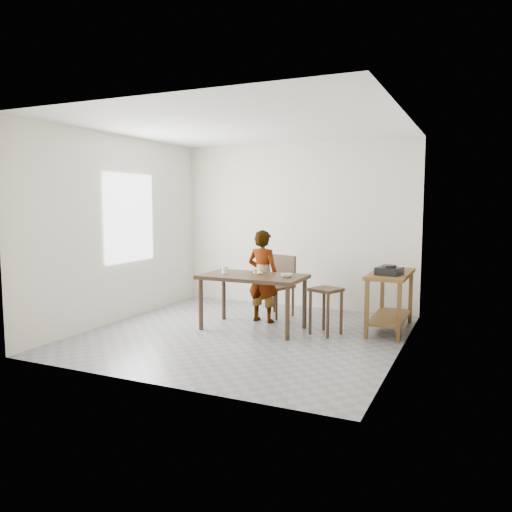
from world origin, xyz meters
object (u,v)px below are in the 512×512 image
at_px(dining_chair, 275,286).
at_px(stool, 326,311).
at_px(prep_counter, 390,301).
at_px(child, 263,276).
at_px(dining_table, 253,302).

relative_size(dining_chair, stool, 1.49).
bearing_deg(dining_chair, prep_counter, 13.72).
height_order(child, stool, child).
relative_size(dining_table, child, 1.04).
xyz_separation_m(prep_counter, dining_chair, (-1.74, 0.16, 0.06)).
distance_m(dining_table, dining_chair, 0.86).
relative_size(child, stool, 2.17).
distance_m(dining_table, child, 0.54).
bearing_deg(dining_chair, child, -74.63).
bearing_deg(prep_counter, child, -171.78).
distance_m(prep_counter, child, 1.81).
bearing_deg(dining_table, stool, 8.25).
bearing_deg(dining_table, child, 96.06).
bearing_deg(dining_table, prep_counter, 22.15).
distance_m(child, dining_chair, 0.47).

